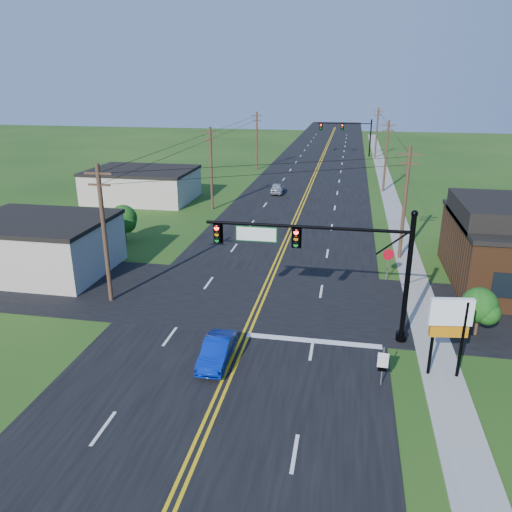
% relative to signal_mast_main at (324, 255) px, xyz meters
% --- Properties ---
extents(ground, '(260.00, 260.00, 0.00)m').
position_rel_signal_mast_main_xyz_m(ground, '(-4.34, -8.00, -4.75)').
color(ground, '#1A4012').
rests_on(ground, ground).
extents(road_main, '(16.00, 220.00, 0.04)m').
position_rel_signal_mast_main_xyz_m(road_main, '(-4.34, 42.00, -4.73)').
color(road_main, black).
rests_on(road_main, ground).
extents(road_cross, '(70.00, 10.00, 0.04)m').
position_rel_signal_mast_main_xyz_m(road_cross, '(-4.34, 4.00, -4.73)').
color(road_cross, black).
rests_on(road_cross, ground).
extents(sidewalk, '(2.00, 160.00, 0.08)m').
position_rel_signal_mast_main_xyz_m(sidewalk, '(6.16, 32.00, -4.71)').
color(sidewalk, gray).
rests_on(sidewalk, ground).
extents(signal_mast_main, '(11.30, 0.60, 7.48)m').
position_rel_signal_mast_main_xyz_m(signal_mast_main, '(0.00, 0.00, 0.00)').
color(signal_mast_main, black).
rests_on(signal_mast_main, ground).
extents(signal_mast_far, '(10.98, 0.60, 7.48)m').
position_rel_signal_mast_main_xyz_m(signal_mast_far, '(0.10, 72.00, -0.20)').
color(signal_mast_far, black).
rests_on(signal_mast_far, ground).
extents(cream_bldg_near, '(10.20, 8.20, 4.10)m').
position_rel_signal_mast_main_xyz_m(cream_bldg_near, '(-21.34, 6.00, -2.69)').
color(cream_bldg_near, beige).
rests_on(cream_bldg_near, ground).
extents(cream_bldg_far, '(12.20, 9.20, 3.70)m').
position_rel_signal_mast_main_xyz_m(cream_bldg_far, '(-23.34, 30.00, -2.89)').
color(cream_bldg_far, beige).
rests_on(cream_bldg_far, ground).
extents(utility_pole_left_a, '(1.80, 0.28, 9.00)m').
position_rel_signal_mast_main_xyz_m(utility_pole_left_a, '(-13.84, 2.00, -0.03)').
color(utility_pole_left_a, '#3B2B1B').
rests_on(utility_pole_left_a, ground).
extents(utility_pole_left_b, '(1.80, 0.28, 9.00)m').
position_rel_signal_mast_main_xyz_m(utility_pole_left_b, '(-13.84, 27.00, -0.03)').
color(utility_pole_left_b, '#3B2B1B').
rests_on(utility_pole_left_b, ground).
extents(utility_pole_left_c, '(1.80, 0.28, 9.00)m').
position_rel_signal_mast_main_xyz_m(utility_pole_left_c, '(-13.84, 54.00, -0.03)').
color(utility_pole_left_c, '#3B2B1B').
rests_on(utility_pole_left_c, ground).
extents(utility_pole_right_a, '(1.80, 0.28, 9.00)m').
position_rel_signal_mast_main_xyz_m(utility_pole_right_a, '(5.46, 14.00, -0.03)').
color(utility_pole_right_a, '#3B2B1B').
rests_on(utility_pole_right_a, ground).
extents(utility_pole_right_b, '(1.80, 0.28, 9.00)m').
position_rel_signal_mast_main_xyz_m(utility_pole_right_b, '(5.46, 40.00, -0.03)').
color(utility_pole_right_b, '#3B2B1B').
rests_on(utility_pole_right_b, ground).
extents(utility_pole_right_c, '(1.80, 0.28, 9.00)m').
position_rel_signal_mast_main_xyz_m(utility_pole_right_c, '(5.46, 70.00, -0.03)').
color(utility_pole_right_c, '#3B2B1B').
rests_on(utility_pole_right_c, ground).
extents(tree_right_back, '(3.00, 3.00, 4.10)m').
position_rel_signal_mast_main_xyz_m(tree_right_back, '(11.66, 18.00, -2.15)').
color(tree_right_back, '#3B2B1B').
rests_on(tree_right_back, ground).
extents(shrub_corner, '(2.00, 2.00, 2.86)m').
position_rel_signal_mast_main_xyz_m(shrub_corner, '(8.66, 1.50, -2.90)').
color(shrub_corner, '#3B2B1B').
rests_on(shrub_corner, ground).
extents(tree_left, '(2.40, 2.40, 3.37)m').
position_rel_signal_mast_main_xyz_m(tree_left, '(-18.34, 14.00, -2.59)').
color(tree_left, '#3B2B1B').
rests_on(tree_left, ground).
extents(blue_car, '(1.40, 3.84, 1.26)m').
position_rel_signal_mast_main_xyz_m(blue_car, '(-5.01, -4.10, -4.12)').
color(blue_car, '#0723A3').
rests_on(blue_car, ground).
extents(distant_car, '(1.75, 3.95, 1.32)m').
position_rel_signal_mast_main_xyz_m(distant_car, '(-7.87, 36.40, -4.09)').
color(distant_car, silver).
rests_on(distant_car, ground).
extents(route_sign, '(0.51, 0.09, 2.03)m').
position_rel_signal_mast_main_xyz_m(route_sign, '(3.16, -4.62, -3.57)').
color(route_sign, slate).
rests_on(route_sign, ground).
extents(stop_sign, '(0.84, 0.24, 2.40)m').
position_rel_signal_mast_main_xyz_m(stop_sign, '(4.16, 8.98, -3.02)').
color(stop_sign, slate).
rests_on(stop_sign, ground).
extents(pylon_sign, '(2.04, 0.56, 4.15)m').
position_rel_signal_mast_main_xyz_m(pylon_sign, '(6.16, -3.24, -1.72)').
color(pylon_sign, black).
rests_on(pylon_sign, ground).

